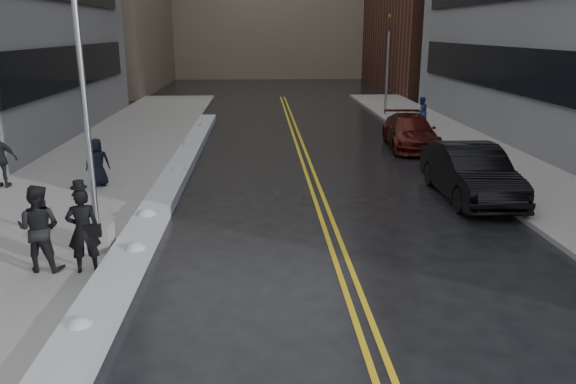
{
  "coord_description": "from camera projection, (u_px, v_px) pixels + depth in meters",
  "views": [
    {
      "loc": [
        0.62,
        -10.84,
        5.23
      ],
      "look_at": [
        1.31,
        2.71,
        1.3
      ],
      "focal_mm": 35.0,
      "sensor_mm": 36.0,
      "label": 1
    }
  ],
  "objects": [
    {
      "name": "snow_ridge",
      "position": [
        172.0,
        182.0,
        19.33
      ],
      "size": [
        0.9,
        30.0,
        0.34
      ],
      "primitive_type": "cube",
      "color": "#B7BAC1",
      "rests_on": "ground"
    },
    {
      "name": "ground",
      "position": [
        233.0,
        288.0,
        11.82
      ],
      "size": [
        160.0,
        160.0,
        0.0
      ],
      "primitive_type": "plane",
      "color": "black",
      "rests_on": "ground"
    },
    {
      "name": "pedestrian_b",
      "position": [
        39.0,
        228.0,
        12.1
      ],
      "size": [
        1.01,
        0.82,
        1.93
      ],
      "primitive_type": "imported",
      "rotation": [
        0.0,
        0.0,
        3.04
      ],
      "color": "black",
      "rests_on": "sidewalk_west"
    },
    {
      "name": "pedestrian_east",
      "position": [
        421.0,
        112.0,
        30.2
      ],
      "size": [
        0.96,
        0.85,
        1.64
      ],
      "primitive_type": "imported",
      "rotation": [
        0.0,
        0.0,
        3.48
      ],
      "color": "navy",
      "rests_on": "sidewalk_east"
    },
    {
      "name": "sidewalk_east",
      "position": [
        501.0,
        167.0,
        21.88
      ],
      "size": [
        4.0,
        50.0,
        0.15
      ],
      "primitive_type": "cube",
      "color": "gray",
      "rests_on": "ground"
    },
    {
      "name": "fire_hydrant",
      "position": [
        477.0,
        156.0,
        21.7
      ],
      "size": [
        0.26,
        0.26,
        0.73
      ],
      "color": "maroon",
      "rests_on": "sidewalk_east"
    },
    {
      "name": "lamppost",
      "position": [
        90.0,
        152.0,
        12.88
      ],
      "size": [
        0.65,
        0.65,
        7.62
      ],
      "color": "gray",
      "rests_on": "sidewalk_west"
    },
    {
      "name": "lane_line_left",
      "position": [
        305.0,
        171.0,
        21.53
      ],
      "size": [
        0.12,
        50.0,
        0.01
      ],
      "primitive_type": "cube",
      "color": "gold",
      "rests_on": "ground"
    },
    {
      "name": "traffic_signal",
      "position": [
        388.0,
        61.0,
        34.32
      ],
      "size": [
        0.16,
        0.2,
        6.0
      ],
      "color": "gray",
      "rests_on": "sidewalk_east"
    },
    {
      "name": "car_maroon",
      "position": [
        410.0,
        132.0,
        25.67
      ],
      "size": [
        2.47,
        5.27,
        1.49
      ],
      "primitive_type": "imported",
      "rotation": [
        0.0,
        0.0,
        -0.08
      ],
      "color": "#3B0C09",
      "rests_on": "ground"
    },
    {
      "name": "pedestrian_c",
      "position": [
        97.0,
        162.0,
        18.8
      ],
      "size": [
        0.89,
        0.7,
        1.62
      ],
      "primitive_type": "imported",
      "rotation": [
        0.0,
        0.0,
        3.39
      ],
      "color": "black",
      "rests_on": "sidewalk_west"
    },
    {
      "name": "car_black",
      "position": [
        471.0,
        173.0,
        17.84
      ],
      "size": [
        1.84,
        5.24,
        1.72
      ],
      "primitive_type": "imported",
      "rotation": [
        0.0,
        0.0,
        -0.0
      ],
      "color": "black",
      "rests_on": "ground"
    },
    {
      "name": "pedestrian_d",
      "position": [
        0.0,
        159.0,
        18.56
      ],
      "size": [
        1.14,
        0.48,
        1.93
      ],
      "primitive_type": "imported",
      "rotation": [
        0.0,
        0.0,
        3.13
      ],
      "color": "black",
      "rests_on": "sidewalk_west"
    },
    {
      "name": "lane_line_right",
      "position": [
        313.0,
        171.0,
        21.54
      ],
      "size": [
        0.12,
        50.0,
        0.01
      ],
      "primitive_type": "cube",
      "color": "gold",
      "rests_on": "ground"
    },
    {
      "name": "sidewalk_west",
      "position": [
        91.0,
        172.0,
        21.11
      ],
      "size": [
        5.5,
        50.0,
        0.15
      ],
      "primitive_type": "cube",
      "color": "gray",
      "rests_on": "ground"
    },
    {
      "name": "pedestrian_fedora",
      "position": [
        83.0,
        230.0,
        12.02
      ],
      "size": [
        0.78,
        0.61,
        1.89
      ],
      "primitive_type": "imported",
      "rotation": [
        0.0,
        0.0,
        3.39
      ],
      "color": "black",
      "rests_on": "sidewalk_west"
    }
  ]
}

